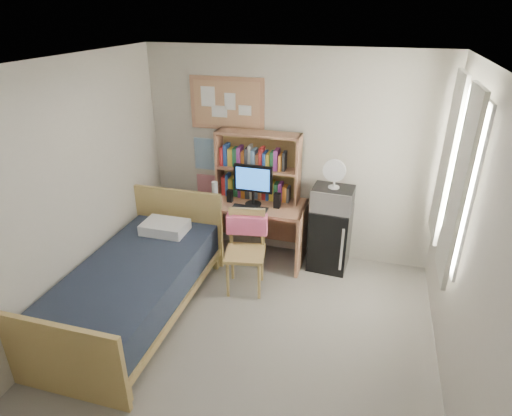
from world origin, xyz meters
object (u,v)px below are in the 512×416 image
(desk, at_px, (255,231))
(bed, at_px, (136,290))
(speaker_left, at_px, (230,196))
(bulletin_board, at_px, (227,104))
(desk_chair, at_px, (245,253))
(mini_fridge, at_px, (330,237))
(monitor, at_px, (253,185))
(speaker_right, at_px, (277,201))
(desk_fan, at_px, (335,175))
(microwave, at_px, (333,198))

(desk, xyz_separation_m, bed, (-0.89, -1.43, -0.09))
(speaker_left, bearing_deg, desk, 11.31)
(bed, relative_size, speaker_left, 14.03)
(bulletin_board, distance_m, desk_chair, 1.83)
(mini_fridge, bearing_deg, monitor, -167.91)
(mini_fridge, distance_m, speaker_right, 0.82)
(bulletin_board, height_order, mini_fridge, bulletin_board)
(speaker_left, bearing_deg, speaker_right, -0.00)
(speaker_right, bearing_deg, desk_chair, -108.92)
(bed, relative_size, desk_fan, 6.75)
(mini_fridge, relative_size, bed, 0.37)
(desk, bearing_deg, bed, -121.39)
(monitor, height_order, desk_fan, desk_fan)
(desk_chair, distance_m, monitor, 0.84)
(desk_fan, bearing_deg, bed, -137.18)
(desk_chair, bearing_deg, speaker_right, 60.67)
(desk_chair, height_order, desk_fan, desk_fan)
(desk_chair, height_order, speaker_left, desk_chair)
(bulletin_board, height_order, monitor, bulletin_board)
(desk, bearing_deg, mini_fridge, 5.22)
(desk, relative_size, microwave, 2.68)
(bulletin_board, distance_m, monitor, 1.05)
(bed, distance_m, monitor, 1.79)
(monitor, bearing_deg, microwave, 7.62)
(speaker_left, height_order, desk_fan, desk_fan)
(desk, xyz_separation_m, microwave, (0.95, 0.06, 0.54))
(desk_chair, distance_m, mini_fridge, 1.15)
(microwave, bearing_deg, bed, -137.18)
(desk, height_order, desk_chair, desk_chair)
(desk_chair, height_order, mini_fridge, desk_chair)
(speaker_left, relative_size, speaker_right, 0.85)
(bed, relative_size, microwave, 4.63)
(bed, distance_m, speaker_left, 1.60)
(bed, bearing_deg, desk_fan, 38.86)
(mini_fridge, distance_m, bed, 2.38)
(speaker_right, relative_size, microwave, 0.39)
(desk_fan, bearing_deg, bulletin_board, 173.09)
(mini_fridge, bearing_deg, bed, -136.83)
(monitor, relative_size, microwave, 1.07)
(desk, xyz_separation_m, monitor, (-0.00, -0.06, 0.65))
(bulletin_board, xyz_separation_m, microwave, (1.38, -0.26, -0.98))
(bed, height_order, microwave, microwave)
(desk, bearing_deg, speaker_right, -11.31)
(desk_chair, height_order, monitor, monitor)
(bulletin_board, distance_m, bed, 2.42)
(bulletin_board, relative_size, bed, 0.43)
(desk_chair, relative_size, bed, 0.43)
(desk, height_order, speaker_left, speaker_left)
(desk, relative_size, desk_chair, 1.33)
(bulletin_board, relative_size, microwave, 1.99)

